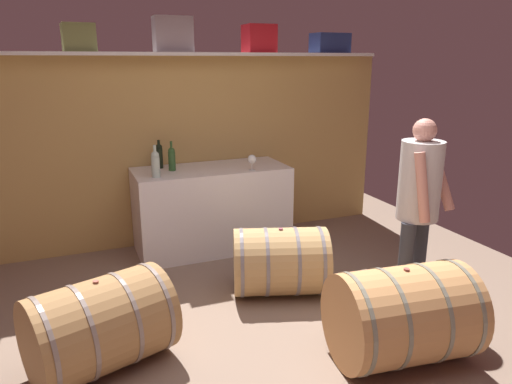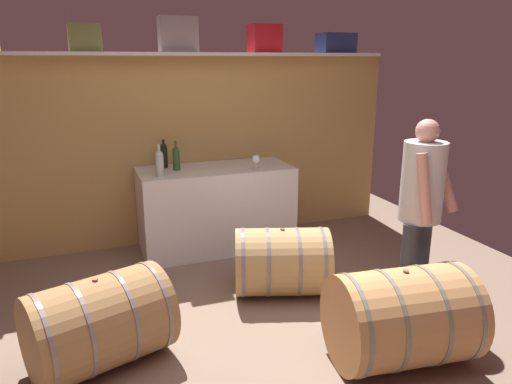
{
  "view_description": "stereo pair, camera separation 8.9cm",
  "coord_description": "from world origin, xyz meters",
  "views": [
    {
      "loc": [
        -1.07,
        -2.42,
        1.94
      ],
      "look_at": [
        0.12,
        0.53,
        1.04
      ],
      "focal_mm": 33.26,
      "sensor_mm": 36.0,
      "label": 1
    },
    {
      "loc": [
        -0.99,
        -2.46,
        1.94
      ],
      "look_at": [
        0.12,
        0.53,
        1.04
      ],
      "focal_mm": 33.26,
      "sensor_mm": 36.0,
      "label": 2
    }
  ],
  "objects": [
    {
      "name": "wine_glass",
      "position": [
        0.62,
        1.86,
        0.98
      ],
      "size": [
        0.09,
        0.09,
        0.16
      ],
      "color": "white",
      "rests_on": "work_cabinet"
    },
    {
      "name": "high_shelf_board",
      "position": [
        0.0,
        2.37,
        1.99
      ],
      "size": [
        4.4,
        0.4,
        0.03
      ],
      "primitive_type": "cube",
      "color": "white",
      "rests_on": "back_wall_panel"
    },
    {
      "name": "toolcase_olive",
      "position": [
        -0.88,
        2.37,
        2.13
      ],
      "size": [
        0.3,
        0.31,
        0.25
      ],
      "primitive_type": "cube",
      "rotation": [
        0.0,
        0.0,
        0.05
      ],
      "color": "olive",
      "rests_on": "high_shelf_board"
    },
    {
      "name": "wine_barrel_far",
      "position": [
        -0.99,
        0.42,
        0.3
      ],
      "size": [
        1.0,
        0.84,
        0.61
      ],
      "rotation": [
        0.0,
        0.0,
        0.33
      ],
      "color": "olive",
      "rests_on": "ground"
    },
    {
      "name": "work_cabinet",
      "position": [
        0.27,
        2.12,
        0.43
      ],
      "size": [
        1.56,
        0.68,
        0.87
      ],
      "primitive_type": "cube",
      "color": "silver",
      "rests_on": "ground"
    },
    {
      "name": "back_wall_panel",
      "position": [
        0.0,
        2.52,
        0.98
      ],
      "size": [
        4.78,
        0.1,
        1.97
      ],
      "primitive_type": "cube",
      "color": "tan",
      "rests_on": "ground"
    },
    {
      "name": "wine_bottle_green",
      "position": [
        -0.12,
        2.15,
        0.99
      ],
      "size": [
        0.07,
        0.07,
        0.29
      ],
      "color": "#2C5428",
      "rests_on": "work_cabinet"
    },
    {
      "name": "wine_barrel_near",
      "position": [
        0.85,
        -0.22,
        0.32
      ],
      "size": [
        0.95,
        0.74,
        0.66
      ],
      "rotation": [
        0.0,
        0.0,
        -0.12
      ],
      "color": "tan",
      "rests_on": "ground"
    },
    {
      "name": "wine_bottle_dark",
      "position": [
        -0.22,
        2.31,
        1.0
      ],
      "size": [
        0.07,
        0.07,
        0.29
      ],
      "color": "black",
      "rests_on": "work_cabinet"
    },
    {
      "name": "toolcase_red",
      "position": [
        0.9,
        2.37,
        2.14
      ],
      "size": [
        0.31,
        0.3,
        0.28
      ],
      "primitive_type": "cube",
      "rotation": [
        0.0,
        0.0,
        -0.03
      ],
      "color": "red",
      "rests_on": "high_shelf_board"
    },
    {
      "name": "wine_bottle_clear",
      "position": [
        -0.32,
        1.94,
        1.0
      ],
      "size": [
        0.08,
        0.08,
        0.31
      ],
      "color": "#AFC7B9",
      "rests_on": "work_cabinet"
    },
    {
      "name": "winemaker_pouring",
      "position": [
        1.4,
        0.35,
        0.93
      ],
      "size": [
        0.49,
        0.42,
        1.52
      ],
      "rotation": [
        0.0,
        0.0,
        -2.67
      ],
      "color": "#30333C",
      "rests_on": "ground"
    },
    {
      "name": "toolcase_grey",
      "position": [
        -0.01,
        2.37,
        2.17
      ],
      "size": [
        0.37,
        0.23,
        0.33
      ],
      "primitive_type": "cube",
      "rotation": [
        0.0,
        0.0,
        -0.01
      ],
      "color": "gray",
      "rests_on": "high_shelf_board"
    },
    {
      "name": "ground_plane",
      "position": [
        0.0,
        0.63,
        -0.01
      ],
      "size": [
        5.98,
        8.23,
        0.02
      ],
      "primitive_type": "cube",
      "color": "#7F6858"
    },
    {
      "name": "wine_barrel_flank",
      "position": [
        0.5,
        0.92,
        0.29
      ],
      "size": [
        0.92,
        0.78,
        0.59
      ],
      "rotation": [
        0.0,
        0.0,
        -0.32
      ],
      "color": "tan",
      "rests_on": "ground"
    },
    {
      "name": "toolcase_navy",
      "position": [
        1.75,
        2.37,
        2.11
      ],
      "size": [
        0.4,
        0.26,
        0.21
      ],
      "primitive_type": "cube",
      "rotation": [
        0.0,
        0.0,
        0.02
      ],
      "color": "navy",
      "rests_on": "high_shelf_board"
    }
  ]
}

